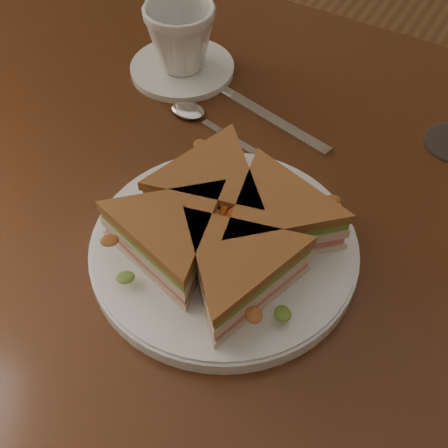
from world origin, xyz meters
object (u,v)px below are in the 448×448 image
at_px(spoon, 200,119).
at_px(saucer, 182,68).
at_px(knife, 261,113).
at_px(plate, 224,249).
at_px(coffee_cup, 180,37).
at_px(sandwich_wedges, 224,227).
at_px(table, 238,229).

bearing_deg(spoon, saucer, 147.47).
relative_size(knife, saucer, 1.42).
relative_size(plate, coffee_cup, 2.93).
height_order(sandwich_wedges, coffee_cup, coffee_cup).
distance_m(knife, coffee_cup, 0.16).
bearing_deg(spoon, knife, 53.65).
bearing_deg(coffee_cup, knife, 2.85).
height_order(table, saucer, saucer).
xyz_separation_m(spoon, saucer, (-0.08, 0.08, 0.00)).
bearing_deg(sandwich_wedges, knife, 108.55).
height_order(knife, coffee_cup, coffee_cup).
distance_m(plate, saucer, 0.34).
bearing_deg(table, coffee_cup, 140.13).
relative_size(knife, coffee_cup, 2.13).
distance_m(sandwich_wedges, knife, 0.25).
xyz_separation_m(spoon, knife, (0.06, 0.05, -0.00)).
relative_size(table, sandwich_wedges, 3.96).
bearing_deg(sandwich_wedges, coffee_cup, 130.39).
height_order(sandwich_wedges, knife, sandwich_wedges).
bearing_deg(spoon, plate, -39.00).
relative_size(table, coffee_cup, 12.07).
relative_size(table, knife, 5.66).
height_order(sandwich_wedges, saucer, sandwich_wedges).
height_order(plate, knife, plate).
distance_m(table, saucer, 0.25).
xyz_separation_m(table, plate, (0.04, -0.11, 0.11)).
distance_m(plate, sandwich_wedges, 0.04).
relative_size(plate, saucer, 1.95).
bearing_deg(coffee_cup, sandwich_wedges, -35.67).
distance_m(table, spoon, 0.16).
bearing_deg(plate, table, 111.48).
xyz_separation_m(plate, coffee_cup, (-0.22, 0.26, 0.05)).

